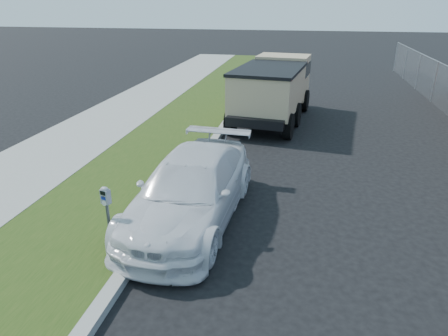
# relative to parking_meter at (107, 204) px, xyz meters

# --- Properties ---
(ground) EXTENTS (120.00, 120.00, 0.00)m
(ground) POSITION_rel_parking_meter_xyz_m (3.11, 1.05, -1.01)
(ground) COLOR black
(ground) RESTS_ON ground
(streetside) EXTENTS (6.12, 50.00, 0.15)m
(streetside) POSITION_rel_parking_meter_xyz_m (-2.46, 3.05, -0.94)
(streetside) COLOR gray
(streetside) RESTS_ON ground
(parking_meter) EXTENTS (0.20, 0.16, 1.23)m
(parking_meter) POSITION_rel_parking_meter_xyz_m (0.00, 0.00, 0.00)
(parking_meter) COLOR #3F4247
(parking_meter) RESTS_ON ground
(white_wagon) EXTENTS (2.20, 4.87, 1.38)m
(white_wagon) POSITION_rel_parking_meter_xyz_m (1.10, 1.52, -0.32)
(white_wagon) COLOR white
(white_wagon) RESTS_ON ground
(dump_truck) EXTENTS (2.89, 5.94, 2.24)m
(dump_truck) POSITION_rel_parking_meter_xyz_m (2.15, 9.71, 0.25)
(dump_truck) COLOR black
(dump_truck) RESTS_ON ground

